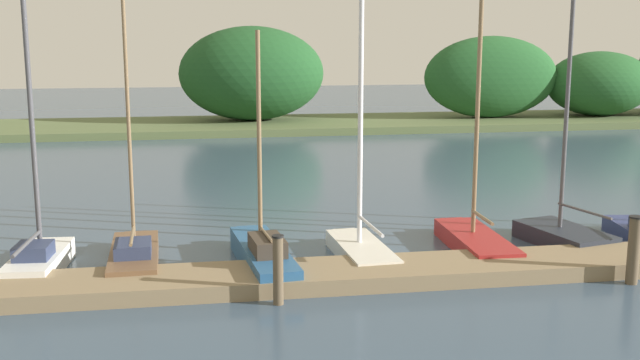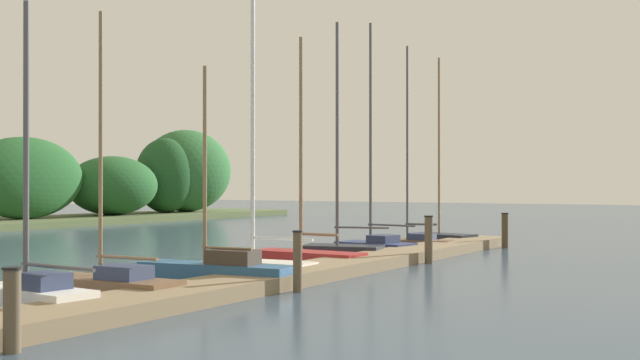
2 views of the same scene
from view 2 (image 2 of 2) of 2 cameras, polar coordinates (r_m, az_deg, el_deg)
name	(u,v)px [view 2 (image 2 of 2)]	position (r m, az deg, el deg)	size (l,w,h in m)	color
dock_pier	(333,268)	(22.47, 0.92, -6.27)	(25.87, 1.80, 0.35)	#847051
sailboat_1	(30,291)	(16.86, -19.95, -7.43)	(1.20, 3.48, 6.15)	white
sailboat_2	(106,283)	(18.32, -15.00, -7.11)	(1.19, 3.73, 6.34)	brown
sailboat_3	(211,270)	(20.10, -7.75, -6.40)	(1.31, 4.44, 5.46)	#285684
sailboat_4	(255,257)	(22.23, -4.63, -5.49)	(1.22, 3.46, 8.34)	silver
sailboat_5	(304,253)	(24.92, -1.18, -5.25)	(1.24, 3.92, 7.10)	maroon
sailboat_6	(339,246)	(27.02, 1.38, -4.72)	(1.89, 3.10, 7.98)	#232833
sailboat_7	(373,242)	(28.99, 3.83, -4.44)	(1.67, 3.33, 8.35)	navy
sailboat_8	(411,240)	(31.07, 6.49, -4.26)	(1.44, 3.33, 7.85)	brown
sailboat_9	(440,236)	(33.83, 8.58, -3.93)	(1.80, 3.00, 7.80)	#232833
mooring_piling_0	(12,309)	(12.93, -21.09, -8.60)	(0.30, 0.30, 1.28)	brown
mooring_piling_1	(298,261)	(18.71, -1.61, -5.79)	(0.24, 0.24, 1.44)	brown
mooring_piling_2	(429,239)	(25.58, 7.75, -4.21)	(0.30, 0.30, 1.52)	brown
mooring_piling_3	(505,230)	(32.25, 13.03, -3.51)	(0.29, 0.29, 1.38)	#4C3D28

